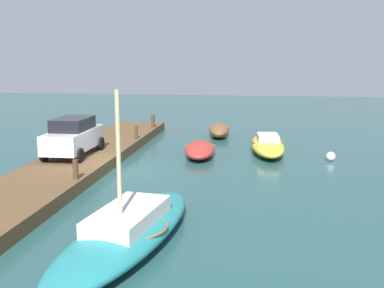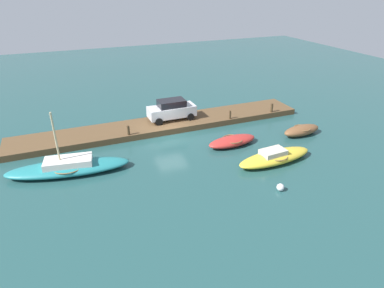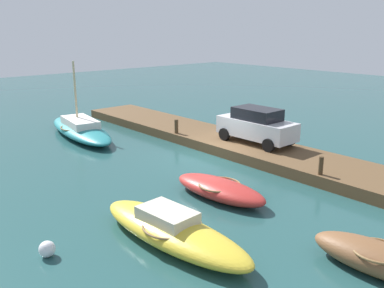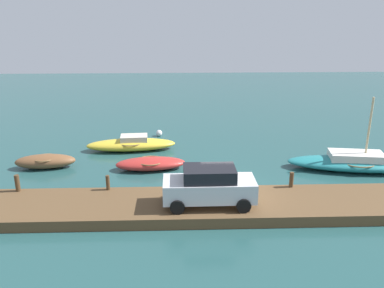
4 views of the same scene
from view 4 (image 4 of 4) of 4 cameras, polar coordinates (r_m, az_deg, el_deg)
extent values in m
plane|color=#234C4C|center=(20.74, 4.48, -6.93)|extent=(84.00, 84.00, 0.00)
cube|color=brown|center=(18.92, 5.15, -8.72)|extent=(25.20, 3.36, 0.51)
ellipsoid|color=#B72D28|center=(23.64, -5.91, -2.79)|extent=(4.17, 1.84, 0.70)
torus|color=olive|center=(23.57, -5.93, -2.36)|extent=(1.72, 1.72, 0.07)
ellipsoid|color=brown|center=(25.24, -20.12, -2.32)|extent=(3.58, 1.56, 0.82)
torus|color=olive|center=(25.17, -20.18, -1.84)|extent=(1.46, 1.46, 0.07)
ellipsoid|color=teal|center=(25.36, 22.32, -2.61)|extent=(8.17, 3.33, 0.73)
torus|color=olive|center=(25.29, 22.37, -2.18)|extent=(2.55, 2.55, 0.07)
cube|color=silver|center=(25.19, 22.32, -1.64)|extent=(3.21, 1.86, 0.47)
cylinder|color=#C6B284|center=(24.86, 23.86, 1.89)|extent=(0.12, 0.12, 3.75)
ellipsoid|color=gold|center=(27.03, -8.65, -0.09)|extent=(5.98, 2.12, 0.75)
torus|color=olive|center=(26.97, -8.67, 0.32)|extent=(1.91, 1.91, 0.07)
cube|color=beige|center=(26.89, -8.23, 0.80)|extent=(1.83, 1.21, 0.41)
cylinder|color=#47331E|center=(21.27, -23.57, -5.12)|extent=(0.23, 0.23, 0.83)
cylinder|color=#47331E|center=(20.10, -11.87, -5.40)|extent=(0.19, 0.19, 0.74)
cylinder|color=#47331E|center=(20.57, 13.95, -4.94)|extent=(0.21, 0.21, 0.77)
cube|color=silver|center=(18.08, 2.45, -6.39)|extent=(4.12, 1.67, 0.90)
cube|color=black|center=(17.79, 2.48, -4.24)|extent=(2.31, 1.46, 0.58)
cylinder|color=black|center=(19.18, 6.54, -6.47)|extent=(0.64, 0.22, 0.64)
cylinder|color=black|center=(17.72, 7.35, -8.69)|extent=(0.64, 0.22, 0.64)
cylinder|color=black|center=(18.96, -2.14, -6.66)|extent=(0.64, 0.22, 0.64)
cylinder|color=black|center=(17.48, -2.11, -8.94)|extent=(0.64, 0.22, 0.64)
sphere|color=silver|center=(29.88, -4.70, 1.56)|extent=(0.46, 0.46, 0.46)
camera|label=1|loc=(33.87, 40.09, 7.95)|focal=44.76mm
camera|label=2|loc=(43.43, 12.02, 21.63)|focal=31.00mm
camera|label=3|loc=(34.70, -22.76, 12.61)|focal=39.23mm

